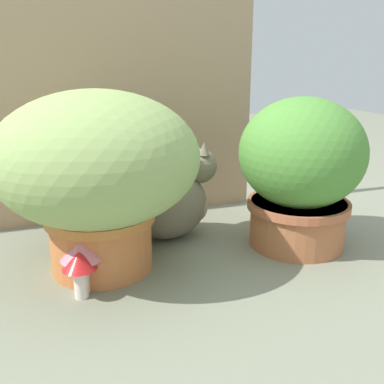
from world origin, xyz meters
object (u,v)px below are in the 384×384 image
(grass_planter, at_px, (97,168))
(mushroom_ornament_pink, at_px, (82,254))
(leafy_planter, at_px, (301,169))
(cat, at_px, (173,201))
(mushroom_ornament_red, at_px, (80,265))

(grass_planter, xyz_separation_m, mushroom_ornament_pink, (-0.06, -0.11, -0.18))
(leafy_planter, distance_m, cat, 0.40)
(mushroom_ornament_red, distance_m, mushroom_ornament_pink, 0.03)
(leafy_planter, relative_size, mushroom_ornament_red, 3.77)
(grass_planter, relative_size, mushroom_ornament_pink, 3.97)
(leafy_planter, bearing_deg, grass_planter, 176.41)
(leafy_planter, distance_m, mushroom_ornament_pink, 0.67)
(grass_planter, distance_m, mushroom_ornament_pink, 0.23)
(mushroom_ornament_pink, bearing_deg, mushroom_ornament_red, -106.63)
(mushroom_ornament_red, relative_size, mushroom_ornament_pink, 0.89)
(grass_planter, distance_m, cat, 0.33)
(mushroom_ornament_red, bearing_deg, leafy_planter, 9.11)
(leafy_planter, relative_size, cat, 1.18)
(grass_planter, relative_size, leafy_planter, 1.18)
(mushroom_ornament_red, bearing_deg, mushroom_ornament_pink, 73.37)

